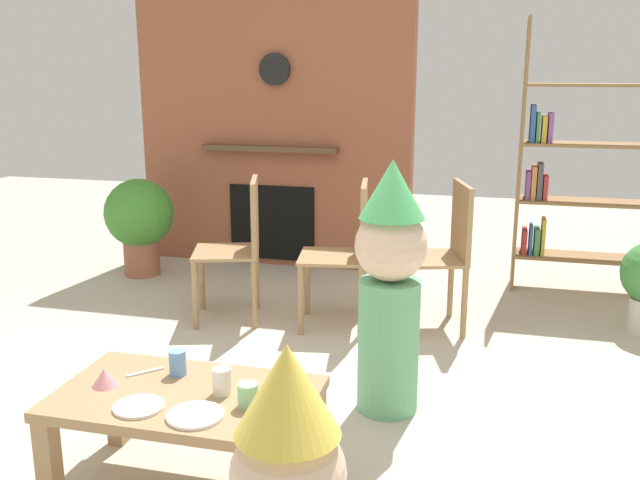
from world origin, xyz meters
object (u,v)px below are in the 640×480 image
object	(u,v)px
coffee_table	(186,410)
dining_chair_right	(445,247)
dining_chair_middle	(348,246)
potted_plant_short	(139,218)
dining_chair_left	(240,241)
child_in_pink	(390,282)
paper_cup_center	(248,395)
birthday_cake_slice	(105,377)
paper_cup_near_left	(178,363)
bookshelf	(572,170)
paper_cup_near_right	(222,381)
paper_plate_front	(139,407)
paper_plate_rear	(195,415)

from	to	relation	value
coffee_table	dining_chair_right	distance (m)	2.13
dining_chair_middle	potted_plant_short	world-z (taller)	dining_chair_middle
dining_chair_left	child_in_pink	bearing A→B (deg)	121.11
coffee_table	paper_cup_center	size ratio (longest dim) A/B	11.04
child_in_pink	birthday_cake_slice	bearing A→B (deg)	-10.96
child_in_pink	dining_chair_left	world-z (taller)	child_in_pink
dining_chair_right	dining_chair_left	bearing A→B (deg)	-9.41
paper_cup_near_left	dining_chair_left	world-z (taller)	dining_chair_left
paper_cup_center	dining_chair_right	distance (m)	2.08
bookshelf	dining_chair_right	distance (m)	1.30
paper_cup_near_right	paper_plate_front	bearing A→B (deg)	-143.74
bookshelf	paper_cup_near_right	world-z (taller)	bookshelf
child_in_pink	dining_chair_right	distance (m)	1.15
coffee_table	potted_plant_short	bearing A→B (deg)	121.56
coffee_table	potted_plant_short	size ratio (longest dim) A/B	1.29
paper_cup_near_right	paper_cup_center	bearing A→B (deg)	-29.40
paper_cup_near_left	dining_chair_middle	xyz separation A→B (m)	(0.32, 1.70, 0.06)
birthday_cake_slice	dining_chair_right	bearing A→B (deg)	60.62
paper_cup_center	child_in_pink	xyz separation A→B (m)	(0.37, 0.87, 0.18)
coffee_table	paper_plate_rear	distance (m)	0.21
dining_chair_right	bookshelf	bearing A→B (deg)	-145.73
birthday_cake_slice	dining_chair_middle	xyz separation A→B (m)	(0.54, 1.86, 0.08)
paper_cup_near_left	paper_cup_center	size ratio (longest dim) A/B	1.14
paper_cup_near_right	child_in_pink	bearing A→B (deg)	58.03
paper_plate_rear	bookshelf	bearing A→B (deg)	64.54
dining_chair_left	dining_chair_middle	bearing A→B (deg)	166.27
paper_cup_near_right	potted_plant_short	world-z (taller)	potted_plant_short
paper_cup_near_left	child_in_pink	world-z (taller)	child_in_pink
bookshelf	dining_chair_right	xyz separation A→B (m)	(-0.79, -0.97, -0.36)
paper_plate_front	birthday_cake_slice	bearing A→B (deg)	148.41
paper_plate_front	birthday_cake_slice	size ratio (longest dim) A/B	1.80
paper_plate_rear	birthday_cake_slice	world-z (taller)	birthday_cake_slice
dining_chair_left	dining_chair_right	distance (m)	1.27
paper_cup_near_right	paper_plate_rear	distance (m)	0.20
paper_cup_near_left	potted_plant_short	bearing A→B (deg)	121.40
dining_chair_left	dining_chair_middle	world-z (taller)	same
paper_cup_center	paper_plate_rear	distance (m)	0.20
paper_cup_near_right	child_in_pink	size ratio (longest dim) A/B	0.08
dining_chair_right	potted_plant_short	distance (m)	2.42
paper_cup_center	dining_chair_right	size ratio (longest dim) A/B	0.10
coffee_table	paper_plate_rear	size ratio (longest dim) A/B	4.84
paper_cup_near_left	potted_plant_short	world-z (taller)	potted_plant_short
paper_cup_center	dining_chair_right	bearing A→B (deg)	75.06
paper_cup_near_left	dining_chair_right	bearing A→B (deg)	63.89
paper_cup_near_right	birthday_cake_slice	distance (m)	0.46
dining_chair_middle	bookshelf	bearing A→B (deg)	-150.15
paper_cup_near_right	dining_chair_right	distance (m)	2.05
dining_chair_left	dining_chair_middle	size ratio (longest dim) A/B	1.00
potted_plant_short	coffee_table	bearing A→B (deg)	-58.44
paper_plate_rear	dining_chair_right	world-z (taller)	dining_chair_right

